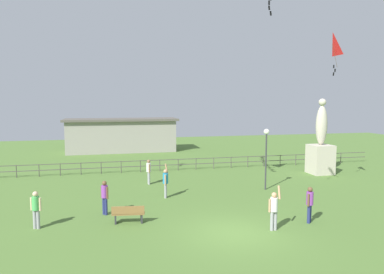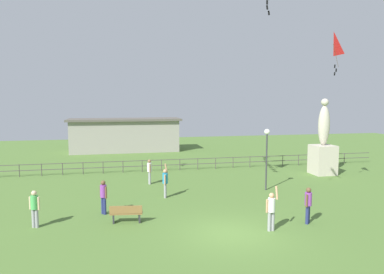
{
  "view_description": "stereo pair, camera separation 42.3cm",
  "coord_description": "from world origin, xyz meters",
  "px_view_note": "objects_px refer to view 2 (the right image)",
  "views": [
    {
      "loc": [
        -5.03,
        -13.74,
        5.67
      ],
      "look_at": [
        -0.23,
        6.93,
        3.48
      ],
      "focal_mm": 32.69,
      "sensor_mm": 36.0,
      "label": 1
    },
    {
      "loc": [
        -4.62,
        -13.83,
        5.67
      ],
      "look_at": [
        -0.23,
        6.93,
        3.48
      ],
      "focal_mm": 32.69,
      "sensor_mm": 36.0,
      "label": 2
    }
  ],
  "objects_px": {
    "person_0": "(149,170)",
    "person_4": "(165,181)",
    "person_5": "(308,203)",
    "person_1": "(103,195)",
    "park_bench": "(126,213)",
    "statue_monument": "(323,150)",
    "person_2": "(271,209)",
    "kite_3": "(333,45)",
    "lamppost": "(267,145)",
    "person_3": "(35,206)"
  },
  "relations": [
    {
      "from": "lamppost",
      "to": "person_0",
      "type": "relative_size",
      "value": 2.3
    },
    {
      "from": "lamppost",
      "to": "park_bench",
      "type": "xyz_separation_m",
      "value": [
        -8.88,
        -4.32,
        -2.43
      ]
    },
    {
      "from": "person_5",
      "to": "lamppost",
      "type": "bearing_deg",
      "value": 84.03
    },
    {
      "from": "person_1",
      "to": "person_0",
      "type": "bearing_deg",
      "value": 64.59
    },
    {
      "from": "person_1",
      "to": "person_3",
      "type": "distance_m",
      "value": 3.21
    },
    {
      "from": "statue_monument",
      "to": "kite_3",
      "type": "bearing_deg",
      "value": -119.57
    },
    {
      "from": "statue_monument",
      "to": "person_5",
      "type": "bearing_deg",
      "value": -125.34
    },
    {
      "from": "person_3",
      "to": "person_5",
      "type": "xyz_separation_m",
      "value": [
        12.25,
        -2.06,
        0.0
      ]
    },
    {
      "from": "person_2",
      "to": "kite_3",
      "type": "xyz_separation_m",
      "value": [
        5.94,
        4.89,
        7.93
      ]
    },
    {
      "from": "kite_3",
      "to": "person_1",
      "type": "bearing_deg",
      "value": -175.55
    },
    {
      "from": "statue_monument",
      "to": "person_1",
      "type": "xyz_separation_m",
      "value": [
        -16.27,
        -6.45,
        -0.89
      ]
    },
    {
      "from": "kite_3",
      "to": "person_4",
      "type": "bearing_deg",
      "value": 172.22
    },
    {
      "from": "kite_3",
      "to": "park_bench",
      "type": "bearing_deg",
      "value": -168.04
    },
    {
      "from": "person_5",
      "to": "kite_3",
      "type": "bearing_deg",
      "value": 48.51
    },
    {
      "from": "person_4",
      "to": "person_5",
      "type": "distance_m",
      "value": 8.21
    },
    {
      "from": "person_3",
      "to": "person_2",
      "type": "bearing_deg",
      "value": -14.15
    },
    {
      "from": "lamppost",
      "to": "person_2",
      "type": "xyz_separation_m",
      "value": [
        -2.7,
        -6.65,
        -1.89
      ]
    },
    {
      "from": "person_0",
      "to": "person_4",
      "type": "relative_size",
      "value": 0.85
    },
    {
      "from": "statue_monument",
      "to": "park_bench",
      "type": "bearing_deg",
      "value": -152.26
    },
    {
      "from": "park_bench",
      "to": "person_5",
      "type": "bearing_deg",
      "value": -12.45
    },
    {
      "from": "person_5",
      "to": "kite_3",
      "type": "distance_m",
      "value": 9.88
    },
    {
      "from": "person_2",
      "to": "person_3",
      "type": "bearing_deg",
      "value": 165.85
    },
    {
      "from": "person_1",
      "to": "person_3",
      "type": "height_order",
      "value": "person_1"
    },
    {
      "from": "person_3",
      "to": "person_5",
      "type": "relative_size",
      "value": 1.0
    },
    {
      "from": "person_3",
      "to": "person_4",
      "type": "distance_m",
      "value": 7.34
    },
    {
      "from": "person_5",
      "to": "kite_3",
      "type": "height_order",
      "value": "kite_3"
    },
    {
      "from": "person_5",
      "to": "kite_3",
      "type": "xyz_separation_m",
      "value": [
        3.88,
        4.39,
        7.95
      ]
    },
    {
      "from": "statue_monument",
      "to": "person_1",
      "type": "height_order",
      "value": "statue_monument"
    },
    {
      "from": "person_4",
      "to": "park_bench",
      "type": "bearing_deg",
      "value": -121.1
    },
    {
      "from": "person_0",
      "to": "person_2",
      "type": "relative_size",
      "value": 0.85
    },
    {
      "from": "statue_monument",
      "to": "kite_3",
      "type": "distance_m",
      "value": 9.41
    },
    {
      "from": "person_1",
      "to": "person_5",
      "type": "xyz_separation_m",
      "value": [
        9.31,
        -3.36,
        -0.01
      ]
    },
    {
      "from": "person_2",
      "to": "kite_3",
      "type": "height_order",
      "value": "kite_3"
    },
    {
      "from": "statue_monument",
      "to": "person_2",
      "type": "height_order",
      "value": "statue_monument"
    },
    {
      "from": "park_bench",
      "to": "person_2",
      "type": "distance_m",
      "value": 6.63
    },
    {
      "from": "person_1",
      "to": "person_5",
      "type": "distance_m",
      "value": 9.9
    },
    {
      "from": "lamppost",
      "to": "person_2",
      "type": "distance_m",
      "value": 7.42
    },
    {
      "from": "person_4",
      "to": "person_5",
      "type": "bearing_deg",
      "value": -44.17
    },
    {
      "from": "statue_monument",
      "to": "person_3",
      "type": "distance_m",
      "value": 20.74
    },
    {
      "from": "person_2",
      "to": "person_5",
      "type": "xyz_separation_m",
      "value": [
        2.06,
        0.51,
        -0.02
      ]
    },
    {
      "from": "lamppost",
      "to": "kite_3",
      "type": "bearing_deg",
      "value": -28.53
    },
    {
      "from": "statue_monument",
      "to": "lamppost",
      "type": "height_order",
      "value": "statue_monument"
    },
    {
      "from": "person_5",
      "to": "park_bench",
      "type": "bearing_deg",
      "value": 167.55
    },
    {
      "from": "statue_monument",
      "to": "person_3",
      "type": "xyz_separation_m",
      "value": [
        -19.21,
        -7.75,
        -0.91
      ]
    },
    {
      "from": "person_3",
      "to": "kite_3",
      "type": "distance_m",
      "value": 18.14
    },
    {
      "from": "park_bench",
      "to": "person_1",
      "type": "bearing_deg",
      "value": 124.92
    },
    {
      "from": "park_bench",
      "to": "kite_3",
      "type": "bearing_deg",
      "value": 11.96
    },
    {
      "from": "person_1",
      "to": "person_2",
      "type": "xyz_separation_m",
      "value": [
        7.25,
        -3.87,
        0.01
      ]
    },
    {
      "from": "statue_monument",
      "to": "person_4",
      "type": "relative_size",
      "value": 2.94
    },
    {
      "from": "lamppost",
      "to": "park_bench",
      "type": "relative_size",
      "value": 2.54
    }
  ]
}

